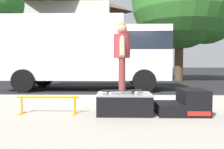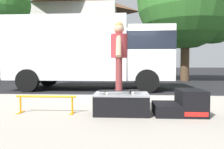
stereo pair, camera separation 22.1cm
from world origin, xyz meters
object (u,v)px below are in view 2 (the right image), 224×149
object	(u,v)px
street_tree_main	(192,3)
skate_box	(121,103)
skateboard	(119,91)
skater_kid	(119,50)
kicker_ramp	(183,104)
grind_rail	(46,100)
box_truck	(91,51)

from	to	relation	value
street_tree_main	skate_box	bearing A→B (deg)	-112.52
skateboard	skater_kid	bearing A→B (deg)	-95.36
skate_box	kicker_ramp	size ratio (longest dim) A/B	1.12
kicker_ramp	grind_rail	xyz separation A→B (m)	(-2.68, -0.03, 0.06)
skater_kid	street_tree_main	bearing A→B (deg)	67.33
skater_kid	street_tree_main	distance (m)	12.06
skate_box	skateboard	distance (m)	0.25
skate_box	skateboard	world-z (taller)	skateboard
skate_box	grind_rail	world-z (taller)	skate_box
skate_box	street_tree_main	distance (m)	12.37
skate_box	kicker_ramp	world-z (taller)	kicker_ramp
kicker_ramp	skateboard	world-z (taller)	kicker_ramp
grind_rail	skateboard	bearing A→B (deg)	-0.24
skate_box	skater_kid	xyz separation A→B (m)	(-0.05, -0.04, 1.03)
box_truck	skateboard	bearing A→B (deg)	-75.65
skate_box	street_tree_main	size ratio (longest dim) A/B	0.12
grind_rail	skater_kid	xyz separation A→B (m)	(1.45, -0.01, 0.99)
grind_rail	box_truck	size ratio (longest dim) A/B	0.18
skate_box	skater_kid	distance (m)	1.03
box_truck	skate_box	bearing A→B (deg)	-75.09
kicker_ramp	street_tree_main	xyz separation A→B (m)	(3.18, 10.54, 4.79)
kicker_ramp	skate_box	bearing A→B (deg)	179.98
box_truck	street_tree_main	xyz separation A→B (m)	(5.79, 5.20, 3.41)
skate_box	skateboard	xyz separation A→B (m)	(-0.05, -0.04, 0.24)
grind_rail	kicker_ramp	bearing A→B (deg)	0.66
kicker_ramp	skater_kid	bearing A→B (deg)	-178.29
kicker_ramp	street_tree_main	size ratio (longest dim) A/B	0.11
skater_kid	street_tree_main	xyz separation A→B (m)	(4.42, 10.58, 3.75)
street_tree_main	skater_kid	bearing A→B (deg)	-112.67
skateboard	skater_kid	size ratio (longest dim) A/B	0.61
skater_kid	box_truck	xyz separation A→B (m)	(-1.38, 5.38, 0.34)
skater_kid	skateboard	bearing A→B (deg)	84.64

